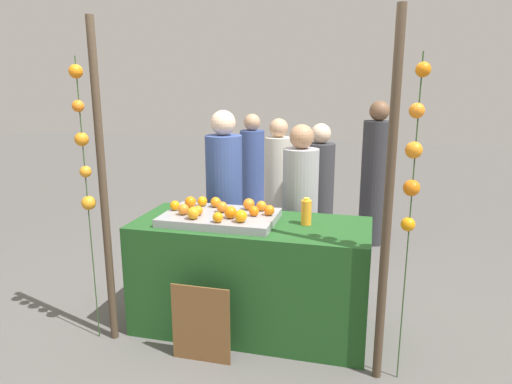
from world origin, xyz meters
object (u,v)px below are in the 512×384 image
(stall_counter, at_px, (251,276))
(orange_1, at_px, (193,213))
(juice_bottle, at_px, (306,212))
(vendor_right, at_px, (300,218))
(orange_0, at_px, (183,209))
(chalkboard_sign, at_px, (201,325))
(vendor_left, at_px, (225,207))

(stall_counter, height_order, orange_1, orange_1)
(stall_counter, xyz_separation_m, juice_bottle, (0.41, 0.05, 0.53))
(juice_bottle, height_order, vendor_right, vendor_right)
(orange_0, distance_m, vendor_right, 1.12)
(orange_0, distance_m, chalkboard_sign, 0.85)
(stall_counter, height_order, chalkboard_sign, stall_counter)
(vendor_left, bearing_deg, vendor_right, -2.21)
(stall_counter, bearing_deg, vendor_left, 122.23)
(juice_bottle, height_order, chalkboard_sign, juice_bottle)
(juice_bottle, distance_m, vendor_left, 1.08)
(vendor_left, height_order, vendor_right, vendor_left)
(orange_1, height_order, vendor_right, vendor_right)
(orange_0, distance_m, vendor_left, 0.84)
(orange_1, height_order, chalkboard_sign, orange_1)
(juice_bottle, relative_size, vendor_right, 0.13)
(stall_counter, height_order, vendor_left, vendor_left)
(orange_0, xyz_separation_m, juice_bottle, (0.90, 0.17, -0.01))
(stall_counter, bearing_deg, chalkboard_sign, -111.85)
(orange_1, height_order, juice_bottle, juice_bottle)
(stall_counter, relative_size, orange_1, 19.55)
(orange_0, distance_m, juice_bottle, 0.91)
(orange_1, height_order, vendor_left, vendor_left)
(juice_bottle, bearing_deg, chalkboard_sign, -136.83)
(juice_bottle, relative_size, chalkboard_sign, 0.36)
(chalkboard_sign, bearing_deg, stall_counter, 68.15)
(juice_bottle, distance_m, chalkboard_sign, 1.09)
(vendor_left, xyz_separation_m, vendor_right, (0.70, -0.03, -0.05))
(stall_counter, xyz_separation_m, orange_1, (-0.38, -0.21, 0.54))
(orange_1, xyz_separation_m, vendor_right, (0.64, 0.88, -0.25))
(orange_1, xyz_separation_m, vendor_left, (-0.06, 0.91, -0.20))
(chalkboard_sign, xyz_separation_m, vendor_right, (0.48, 1.20, 0.45))
(chalkboard_sign, bearing_deg, orange_1, 117.02)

